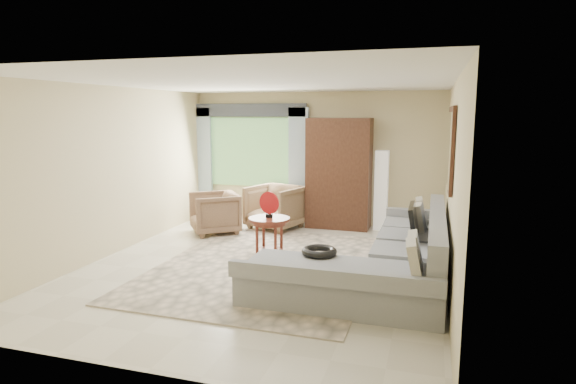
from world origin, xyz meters
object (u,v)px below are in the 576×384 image
(armchair_left, at_px, (215,213))
(potted_plant, at_px, (212,209))
(coffee_table, at_px, (269,237))
(armchair_right, at_px, (275,207))
(sectional_sofa, at_px, (390,262))
(armoire, at_px, (339,173))
(tv_screen, at_px, (414,222))
(floor_lamp, at_px, (381,190))

(armchair_left, distance_m, potted_plant, 1.02)
(coffee_table, bearing_deg, armchair_right, 105.74)
(sectional_sofa, relative_size, armoire, 1.65)
(armchair_right, xyz_separation_m, armoire, (1.13, 0.47, 0.63))
(potted_plant, relative_size, armoire, 0.25)
(armchair_left, xyz_separation_m, potted_plant, (-0.48, 0.90, -0.12))
(tv_screen, xyz_separation_m, armchair_left, (-3.59, 1.27, -0.34))
(tv_screen, xyz_separation_m, armchair_right, (-2.63, 1.92, -0.30))
(coffee_table, bearing_deg, tv_screen, -2.94)
(armchair_right, distance_m, armoire, 1.38)
(coffee_table, height_order, armchair_right, armchair_right)
(armoire, bearing_deg, coffee_table, -105.22)
(coffee_table, xyz_separation_m, armoire, (0.62, 2.29, 0.72))
(sectional_sofa, relative_size, tv_screen, 4.68)
(coffee_table, bearing_deg, armoire, 74.78)
(armchair_left, height_order, potted_plant, armchair_left)
(armchair_right, relative_size, armoire, 0.44)
(tv_screen, height_order, armchair_right, tv_screen)
(armchair_left, relative_size, armchair_right, 0.91)
(armchair_left, height_order, armoire, armoire)
(tv_screen, height_order, coffee_table, tv_screen)
(armchair_left, distance_m, floor_lamp, 3.14)
(sectional_sofa, bearing_deg, floor_lamp, 98.33)
(sectional_sofa, bearing_deg, armchair_right, 134.28)
(potted_plant, bearing_deg, coffee_table, -46.53)
(tv_screen, xyz_separation_m, floor_lamp, (-0.70, 2.45, 0.03))
(floor_lamp, bearing_deg, tv_screen, -74.08)
(armchair_left, bearing_deg, sectional_sofa, 24.96)
(coffee_table, xyz_separation_m, potted_plant, (-1.95, 2.05, -0.07))
(armchair_left, relative_size, potted_plant, 1.60)
(coffee_table, distance_m, potted_plant, 2.83)
(tv_screen, distance_m, armchair_right, 3.28)
(sectional_sofa, distance_m, armchair_left, 3.76)
(coffee_table, xyz_separation_m, floor_lamp, (1.42, 2.35, 0.42))
(sectional_sofa, xyz_separation_m, tv_screen, (0.27, 0.50, 0.44))
(armchair_right, relative_size, floor_lamp, 0.61)
(coffee_table, distance_m, armoire, 2.48)
(tv_screen, height_order, armchair_left, tv_screen)
(sectional_sofa, relative_size, floor_lamp, 2.31)
(tv_screen, relative_size, potted_plant, 1.42)
(sectional_sofa, distance_m, armchair_right, 3.39)
(tv_screen, height_order, armoire, armoire)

